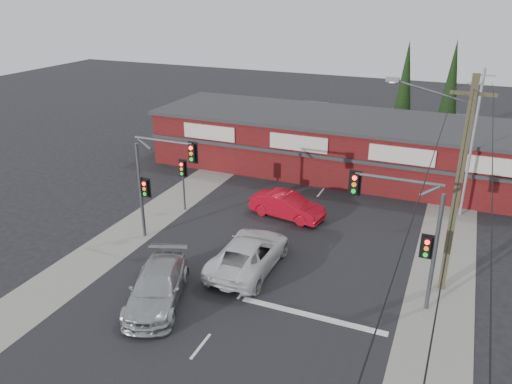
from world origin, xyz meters
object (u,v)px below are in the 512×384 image
at_px(shop_building, 327,142).
at_px(utility_pole, 455,181).
at_px(silver_suv, 157,287).
at_px(white_suv, 249,253).
at_px(red_sedan, 287,206).

distance_m(shop_building, utility_pole, 17.15).
xyz_separation_m(silver_suv, shop_building, (2.22, 20.17, 1.34)).
distance_m(white_suv, utility_pole, 10.25).
distance_m(red_sedan, utility_pole, 11.26).
bearing_deg(silver_suv, utility_pole, 7.84).
relative_size(white_suv, utility_pole, 0.59).
height_order(silver_suv, red_sedan, silver_suv).
height_order(white_suv, utility_pole, utility_pole).
bearing_deg(red_sedan, white_suv, -168.18).
height_order(white_suv, silver_suv, white_suv).
xyz_separation_m(white_suv, red_sedan, (-0.23, 6.39, -0.06)).
height_order(white_suv, red_sedan, white_suv).
relative_size(white_suv, red_sedan, 1.28).
bearing_deg(silver_suv, red_sedan, 57.32).
relative_size(red_sedan, shop_building, 0.17).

